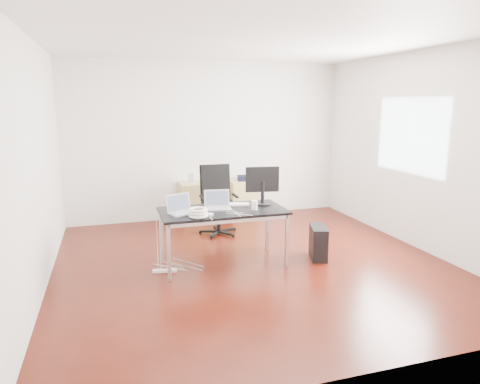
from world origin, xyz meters
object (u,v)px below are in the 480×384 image
object	(u,v)px
filing_cabinet_right	(243,199)
office_chair	(217,196)
desk	(223,214)
filing_cabinet_left	(194,202)
pc_tower	(318,242)

from	to	relation	value
filing_cabinet_right	office_chair	bearing A→B (deg)	-131.11
desk	filing_cabinet_left	bearing A→B (deg)	88.82
filing_cabinet_left	filing_cabinet_right	size ratio (longest dim) A/B	1.00
desk	filing_cabinet_right	distance (m)	2.35
office_chair	filing_cabinet_left	size ratio (longest dim) A/B	1.54
desk	filing_cabinet_left	world-z (taller)	desk
filing_cabinet_left	filing_cabinet_right	distance (m)	0.89
filing_cabinet_left	pc_tower	size ratio (longest dim) A/B	1.56
pc_tower	office_chair	bearing A→B (deg)	142.58
filing_cabinet_left	desk	bearing A→B (deg)	-91.18
desk	filing_cabinet_left	distance (m)	2.15
desk	filing_cabinet_right	size ratio (longest dim) A/B	2.29
office_chair	pc_tower	bearing A→B (deg)	-54.86
office_chair	pc_tower	distance (m)	1.89
office_chair	filing_cabinet_left	bearing A→B (deg)	108.07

